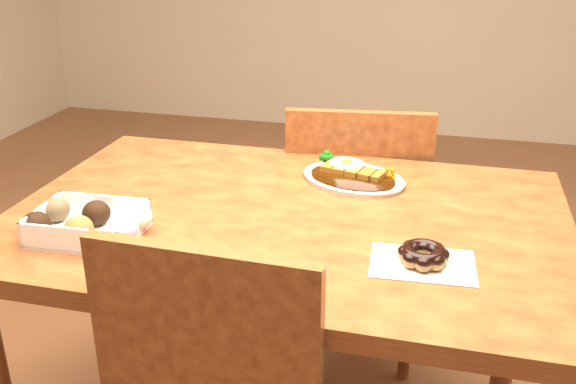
% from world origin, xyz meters
% --- Properties ---
extents(table, '(1.20, 0.80, 0.75)m').
position_xyz_m(table, '(0.00, 0.00, 0.65)').
color(table, '#542210').
rests_on(table, ground).
extents(chair_far, '(0.47, 0.47, 0.87)m').
position_xyz_m(chair_far, '(0.08, 0.54, 0.48)').
color(chair_far, '#542210').
rests_on(chair_far, ground).
extents(katsu_curry_plate, '(0.30, 0.26, 0.05)m').
position_xyz_m(katsu_curry_plate, '(0.11, 0.22, 0.76)').
color(katsu_curry_plate, white).
rests_on(katsu_curry_plate, table).
extents(donut_box, '(0.24, 0.17, 0.06)m').
position_xyz_m(donut_box, '(-0.36, -0.20, 0.78)').
color(donut_box, white).
rests_on(donut_box, table).
extents(pon_de_ring, '(0.20, 0.15, 0.04)m').
position_xyz_m(pon_de_ring, '(0.30, -0.16, 0.77)').
color(pon_de_ring, silver).
rests_on(pon_de_ring, table).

